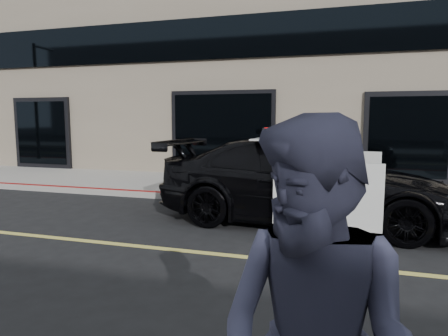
# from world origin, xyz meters

# --- Properties ---
(ground) EXTENTS (120.00, 120.00, 0.00)m
(ground) POSITION_xyz_m (0.00, 0.00, 0.00)
(ground) COLOR black
(ground) RESTS_ON ground
(sidewalk_n) EXTENTS (60.00, 3.50, 0.15)m
(sidewalk_n) POSITION_xyz_m (0.00, 5.25, 0.07)
(sidewalk_n) COLOR gray
(sidewalk_n) RESTS_ON ground
(building_n) EXTENTS (60.00, 7.00, 12.00)m
(building_n) POSITION_xyz_m (0.00, 10.50, 6.00)
(building_n) COLOR #756856
(building_n) RESTS_ON ground
(police_car) EXTENTS (2.94, 5.82, 1.81)m
(police_car) POSITION_xyz_m (2.05, 2.21, 0.81)
(police_car) COLOR black
(police_car) RESTS_ON ground
(fire_hydrant) EXTENTS (0.33, 0.46, 0.73)m
(fire_hydrant) POSITION_xyz_m (-1.11, 4.53, 0.49)
(fire_hydrant) COLOR beige
(fire_hydrant) RESTS_ON sidewalk_n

